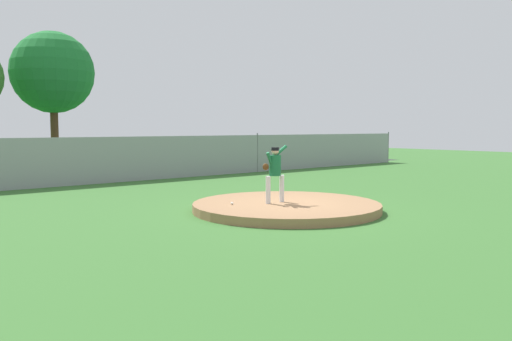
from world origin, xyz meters
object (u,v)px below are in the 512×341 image
(parked_car_white, at_px, (265,151))
(baseball, at_px, (232,203))
(traffic_cone_orange, at_px, (152,167))
(pitcher_youth, at_px, (275,169))
(parked_car_charcoal, at_px, (1,162))

(parked_car_white, bearing_deg, baseball, -134.57)
(traffic_cone_orange, bearing_deg, baseball, -110.80)
(pitcher_youth, xyz_separation_m, parked_car_white, (12.22, 14.01, -0.38))
(parked_car_white, height_order, traffic_cone_orange, parked_car_white)
(parked_car_charcoal, relative_size, traffic_cone_orange, 8.81)
(baseball, bearing_deg, traffic_cone_orange, 69.20)
(baseball, bearing_deg, pitcher_youth, -22.46)
(parked_car_white, distance_m, traffic_cone_orange, 8.52)
(parked_car_white, distance_m, parked_car_charcoal, 15.47)
(pitcher_youth, xyz_separation_m, parked_car_charcoal, (-3.25, 14.15, -0.38))
(baseball, relative_size, traffic_cone_orange, 0.13)
(parked_car_charcoal, bearing_deg, traffic_cone_orange, -6.95)
(pitcher_youth, bearing_deg, parked_car_white, 48.89)
(parked_car_charcoal, bearing_deg, parked_car_white, -0.54)
(pitcher_youth, distance_m, baseball, 1.51)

